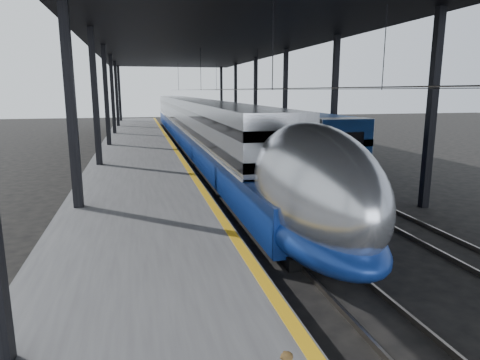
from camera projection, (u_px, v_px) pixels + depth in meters
name	position (u px, v px, depth m)	size (l,w,h in m)	color
ground	(257.00, 267.00, 13.37)	(160.00, 160.00, 0.00)	black
platform	(138.00, 159.00, 31.51)	(6.00, 80.00, 1.00)	#4C4C4F
yellow_strip	(176.00, 151.00, 32.05)	(0.30, 80.00, 0.01)	gold
rails	(243.00, 160.00, 33.42)	(6.52, 80.00, 0.16)	slate
canopy	(209.00, 39.00, 30.97)	(18.00, 75.00, 9.47)	black
tgv_train	(197.00, 126.00, 40.19)	(3.20, 65.20, 4.59)	#ADAFB4
second_train	(233.00, 121.00, 48.00)	(2.92, 56.05, 4.02)	navy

